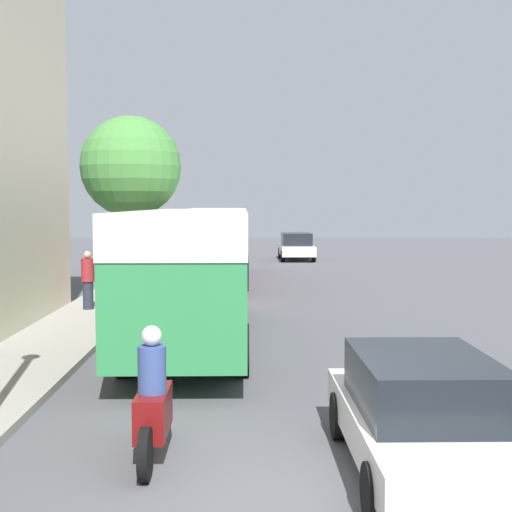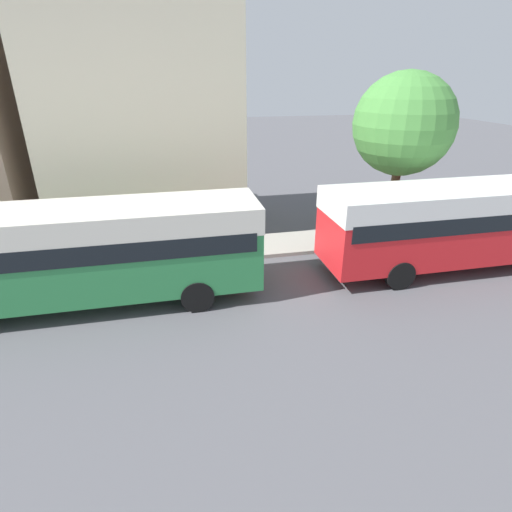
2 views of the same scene
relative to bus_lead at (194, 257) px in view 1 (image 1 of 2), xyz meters
name	(u,v)px [view 1 (image 1 of 2)]	position (x,y,z in m)	size (l,w,h in m)	color
ground_plane	(313,507)	(1.89, -9.13, -2.01)	(120.00, 120.00, 0.00)	#515156
bus_lead	(194,257)	(0.00, 0.00, 0.00)	(2.51, 10.67, 3.10)	#2D8447
bus_following	(216,234)	(0.02, 13.45, -0.03)	(2.55, 11.31, 3.05)	red
motorcycle_behind_lead	(153,406)	(-0.01, -7.62, -1.33)	(0.38, 2.24, 1.73)	maroon
car_crossing	(296,246)	(4.25, 24.67, -1.20)	(1.96, 4.41, 1.58)	silver
car_far_curb	(423,413)	(3.29, -8.23, -1.26)	(1.84, 4.29, 1.45)	silver
pedestrian_near_curb	(88,279)	(-3.44, 4.42, -0.98)	(0.38, 0.38, 1.72)	#232838
pedestrian_walking_away	(161,248)	(-3.15, 20.85, -1.07)	(0.39, 0.39, 1.57)	#232838
street_tree	(131,167)	(-3.32, 12.06, 2.71)	(4.01, 4.01, 6.60)	brown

